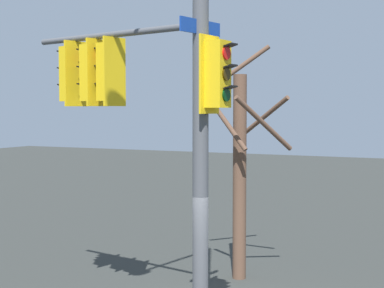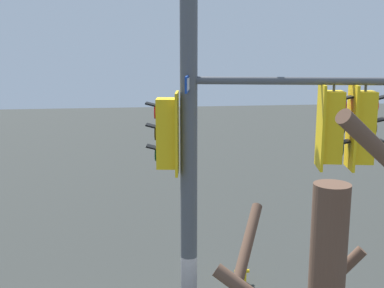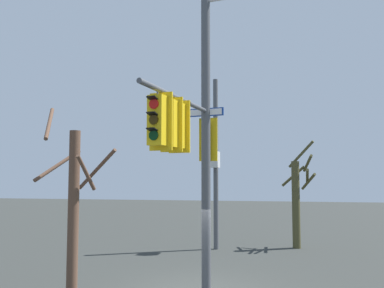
# 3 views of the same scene
# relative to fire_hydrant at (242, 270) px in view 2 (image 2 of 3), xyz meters

# --- Properties ---
(main_signal_pole_assembly) EXTENTS (4.73, 3.85, 9.11)m
(main_signal_pole_assembly) POSITION_rel_fire_hydrant_xyz_m (0.86, 3.82, 4.50)
(main_signal_pole_assembly) COLOR #4C4F54
(main_signal_pole_assembly) RESTS_ON ground
(fire_hydrant) EXTENTS (0.38, 0.24, 0.73)m
(fire_hydrant) POSITION_rel_fire_hydrant_xyz_m (0.00, 0.00, 0.00)
(fire_hydrant) COLOR yellow
(fire_hydrant) RESTS_ON ground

